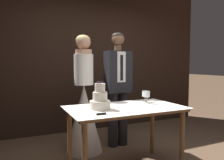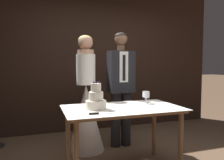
% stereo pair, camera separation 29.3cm
% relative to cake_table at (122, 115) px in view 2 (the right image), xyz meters
% --- Properties ---
extents(wall_back, '(5.06, 0.12, 2.88)m').
position_rel_cake_table_xyz_m(wall_back, '(0.17, 1.84, 0.76)').
color(wall_back, black).
rests_on(wall_back, ground_plane).
extents(cake_table, '(1.39, 0.79, 0.78)m').
position_rel_cake_table_xyz_m(cake_table, '(0.00, 0.00, 0.00)').
color(cake_table, brown).
rests_on(cake_table, ground_plane).
extents(tiered_cake, '(0.24, 0.24, 0.32)m').
position_rel_cake_table_xyz_m(tiered_cake, '(-0.32, 0.01, 0.20)').
color(tiered_cake, silver).
rests_on(tiered_cake, cake_table).
extents(cake_knife, '(0.41, 0.05, 0.02)m').
position_rel_cake_table_xyz_m(cake_knife, '(-0.34, -0.26, 0.10)').
color(cake_knife, silver).
rests_on(cake_knife, cake_table).
extents(wine_glass_near, '(0.08, 0.08, 0.15)m').
position_rel_cake_table_xyz_m(wine_glass_near, '(0.42, 0.22, 0.19)').
color(wine_glass_near, silver).
rests_on(wine_glass_near, cake_table).
extents(wine_glass_middle, '(0.07, 0.07, 0.16)m').
position_rel_cake_table_xyz_m(wine_glass_middle, '(0.37, 0.10, 0.21)').
color(wine_glass_middle, silver).
rests_on(wine_glass_middle, cake_table).
extents(bride, '(0.54, 0.54, 1.71)m').
position_rel_cake_table_xyz_m(bride, '(-0.28, 0.78, -0.05)').
color(bride, white).
rests_on(bride, ground_plane).
extents(groom, '(0.39, 0.25, 1.78)m').
position_rel_cake_table_xyz_m(groom, '(0.28, 0.78, 0.29)').
color(groom, black).
rests_on(groom, ground_plane).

